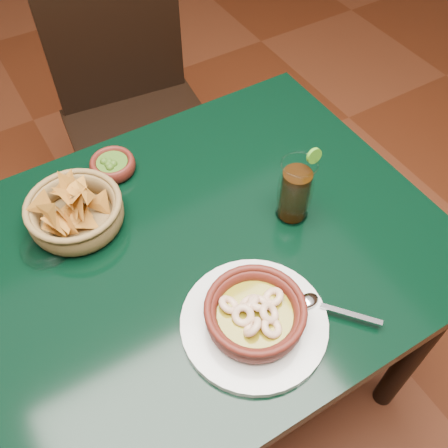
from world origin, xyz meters
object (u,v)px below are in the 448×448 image
dining_chair (136,111)px  cola_drink (295,191)px  chip_basket (75,212)px  dining_table (165,288)px  shrimp_plate (255,316)px

dining_chair → cola_drink: (0.06, -0.75, 0.28)m
dining_chair → chip_basket: (-0.35, -0.53, 0.25)m
dining_table → shrimp_plate: bearing=-67.3°
cola_drink → dining_table: bearing=174.0°
shrimp_plate → dining_chair: bearing=80.6°
chip_basket → dining_chair: bearing=56.8°
dining_chair → cola_drink: size_ratio=5.56×
dining_chair → cola_drink: bearing=-85.1°
chip_basket → cola_drink: cola_drink is taller
shrimp_plate → chip_basket: chip_basket is taller
shrimp_plate → chip_basket: (-0.19, 0.40, 0.00)m
chip_basket → shrimp_plate: bearing=-64.1°
chip_basket → cola_drink: 0.47m
dining_table → shrimp_plate: size_ratio=3.53×
dining_table → chip_basket: 0.25m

